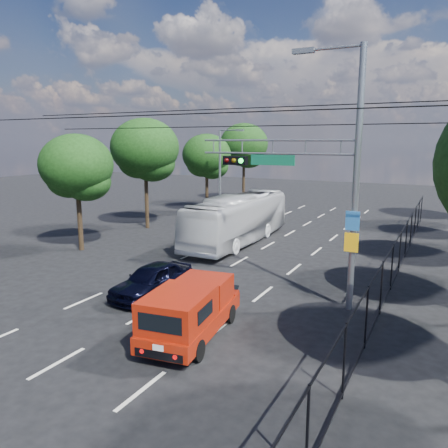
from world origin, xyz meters
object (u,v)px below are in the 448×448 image
Objects in this scene: red_pickup at (191,309)px; navy_hatchback at (152,280)px; signal_mast at (323,168)px; white_bus at (238,219)px; white_van at (226,224)px.

red_pickup reaches higher than navy_hatchback.
navy_hatchback is at bearing 143.64° from red_pickup.
signal_mast is 0.89× the size of white_bus.
white_bus is at bearing 132.39° from signal_mast.
red_pickup is 0.47× the size of white_bus.
navy_hatchback is 0.86× the size of white_van.
white_van is at bearing 113.29° from red_pickup.
navy_hatchback is (-6.19, -2.28, -4.57)m from signal_mast.
red_pickup reaches higher than white_van.
white_bus is 2.31× the size of white_van.
red_pickup is at bearing -31.33° from navy_hatchback.
navy_hatchback is (-3.42, 2.52, -0.28)m from red_pickup.
white_bus is (-1.09, 10.26, 0.80)m from navy_hatchback.
navy_hatchback is at bearing -159.78° from signal_mast.
white_bus reaches higher than navy_hatchback.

